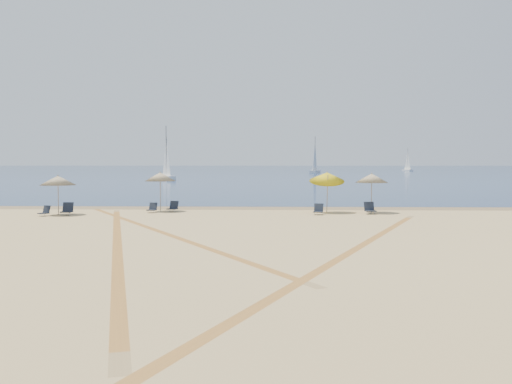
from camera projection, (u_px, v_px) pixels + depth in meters
ground at (231, 285)px, 14.32m from camera, size 160.00×160.00×0.00m
ocean at (272, 169)px, 238.88m from camera, size 500.00×500.00×0.00m
wet_sand at (258, 208)px, 38.27m from camera, size 500.00×500.00×0.00m
umbrella_1 at (58, 181)px, 33.29m from camera, size 2.09×2.09×2.37m
umbrella_2 at (160, 177)px, 35.65m from camera, size 1.95×1.95×2.53m
umbrella_3 at (327, 177)px, 34.66m from camera, size 2.16×2.23×2.77m
umbrella_4 at (372, 178)px, 34.63m from camera, size 2.01×2.01×2.47m
chair_2 at (45, 211)px, 32.65m from camera, size 0.69×0.73×0.60m
chair_3 at (67, 209)px, 33.19m from camera, size 0.66×0.76×0.74m
chair_4 at (152, 208)px, 34.79m from camera, size 0.62×0.68×0.61m
chair_5 at (173, 207)px, 35.42m from camera, size 0.71×0.78×0.67m
chair_6 at (318, 210)px, 33.43m from camera, size 0.67×0.74×0.65m
chair_7 at (370, 209)px, 33.89m from camera, size 0.68×0.77×0.73m
sailboat_0 at (315, 162)px, 156.29m from camera, size 3.57×7.04×10.17m
sailboat_1 at (166, 163)px, 98.28m from camera, size 4.20×6.33×9.33m
sailboat_2 at (408, 164)px, 187.53m from camera, size 2.64×5.37×7.75m
tire_tracks at (195, 239)px, 22.83m from camera, size 46.27×45.49×0.00m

